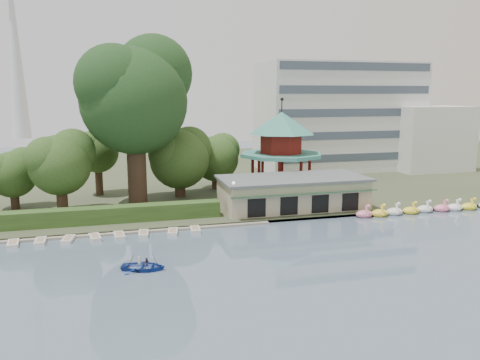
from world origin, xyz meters
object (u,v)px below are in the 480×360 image
object	(u,v)px
big_tree	(135,92)
rowboat_with_passengers	(143,264)
boathouse	(293,192)
pavilion	(281,144)
dock	(115,233)

from	to	relation	value
big_tree	rowboat_with_passengers	distance (m)	26.59
big_tree	rowboat_with_passengers	xyz separation A→B (m)	(-0.88, -22.39, -14.33)
boathouse	rowboat_with_passengers	xyz separation A→B (m)	(-19.69, -16.14, -1.83)
pavilion	rowboat_with_passengers	bearing A→B (deg)	-129.66
pavilion	rowboat_with_passengers	world-z (taller)	pavilion
dock	rowboat_with_passengers	bearing A→B (deg)	-78.54
rowboat_with_passengers	dock	bearing A→B (deg)	101.46
pavilion	rowboat_with_passengers	xyz separation A→B (m)	(-21.69, -26.17, -6.94)
pavilion	big_tree	bearing A→B (deg)	-169.70
boathouse	big_tree	distance (m)	23.44
big_tree	pavilion	bearing A→B (deg)	10.30
dock	boathouse	world-z (taller)	boathouse
dock	big_tree	xyz separation A→B (m)	(3.18, 11.02, 14.75)
pavilion	big_tree	xyz separation A→B (m)	(-20.82, -3.78, 7.39)
rowboat_with_passengers	pavilion	bearing A→B (deg)	50.34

